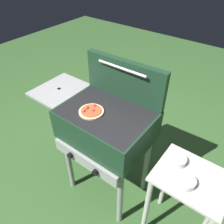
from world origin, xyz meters
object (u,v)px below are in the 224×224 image
pizza_pepperoni (91,111)px  prep_table (185,195)px  grill (105,126)px  topping_bowl_near (178,160)px  topping_bowl_far (186,182)px

pizza_pepperoni → prep_table: bearing=5.3°
grill → topping_bowl_near: (0.55, 0.05, -0.02)m
pizza_pepperoni → prep_table: pizza_pepperoni is taller
topping_bowl_near → topping_bowl_far: same height
topping_bowl_near → topping_bowl_far: bearing=-48.4°
topping_bowl_near → topping_bowl_far: (0.11, -0.12, 0.00)m
prep_table → topping_bowl_far: bearing=-102.1°
grill → pizza_pepperoni: size_ratio=5.55×
grill → pizza_pepperoni: 0.18m
prep_table → topping_bowl_near: size_ratio=6.50×
pizza_pepperoni → topping_bowl_far: pizza_pepperoni is taller
topping_bowl_far → pizza_pepperoni: bearing=179.7°
pizza_pepperoni → prep_table: 0.84m
grill → topping_bowl_far: bearing=-5.9°
grill → topping_bowl_far: grill is taller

